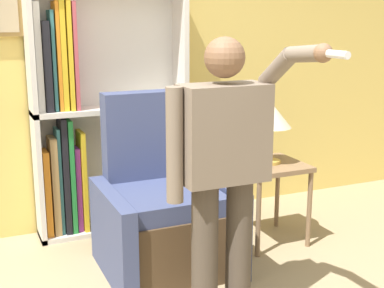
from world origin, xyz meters
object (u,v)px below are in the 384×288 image
(bookcase, at_px, (90,115))
(person_standing, at_px, (224,163))
(side_table, at_px, (269,176))
(table_lamp, at_px, (272,118))
(armchair, at_px, (164,214))

(bookcase, relative_size, person_standing, 1.24)
(person_standing, bearing_deg, bookcase, 102.78)
(person_standing, bearing_deg, side_table, 45.64)
(person_standing, xyz_separation_m, table_lamp, (0.83, 0.84, 0.05))
(bookcase, relative_size, armchair, 1.67)
(bookcase, height_order, armchair, bookcase)
(bookcase, xyz_separation_m, table_lamp, (1.19, -0.75, 0.02))
(person_standing, relative_size, table_lamp, 3.50)
(bookcase, bearing_deg, armchair, -69.79)
(person_standing, xyz_separation_m, side_table, (0.83, 0.84, -0.40))
(bookcase, relative_size, side_table, 3.19)
(side_table, bearing_deg, table_lamp, -90.00)
(person_standing, bearing_deg, armchair, 94.57)
(bookcase, xyz_separation_m, side_table, (1.19, -0.75, -0.43))
(bookcase, height_order, table_lamp, bookcase)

